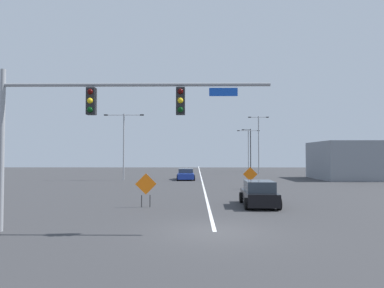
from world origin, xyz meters
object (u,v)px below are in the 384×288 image
Objects in this scene: street_lamp_far_right at (259,140)px; car_black_approaching at (259,194)px; street_lamp_near_left at (124,140)px; car_blue_near at (186,174)px; street_lamp_mid_left at (250,148)px; construction_sign_median_near at (146,186)px; construction_sign_right_shoulder at (250,175)px; street_lamp_mid_right at (248,146)px; traffic_signal_assembly at (93,113)px.

street_lamp_far_right reaches higher than car_black_approaching.
car_blue_near is at bearing 7.47° from street_lamp_near_left.
car_black_approaching is (-6.19, -41.63, -3.58)m from street_lamp_mid_left.
construction_sign_median_near is 0.41× the size of car_blue_near.
construction_sign_median_near is (-7.55, -10.34, 0.01)m from construction_sign_right_shoulder.
street_lamp_mid_right is at bearing 81.91° from car_black_approaching.
street_lamp_near_left is (-4.53, 26.79, 0.20)m from traffic_signal_assembly.
construction_sign_right_shoulder is at bearing -99.12° from street_lamp_mid_left.
traffic_signal_assembly is 43.14m from street_lamp_far_right.
street_lamp_mid_left is at bearing 80.88° from construction_sign_right_shoulder.
construction_sign_right_shoulder is 1.00× the size of construction_sign_median_near.
street_lamp_mid_left reaches higher than street_lamp_mid_right.
traffic_signal_assembly is 1.34× the size of street_lamp_near_left.
street_lamp_near_left is at bearing 121.04° from car_black_approaching.
car_blue_near is at bearing 84.26° from traffic_signal_assembly.
street_lamp_far_right is 25.26m from construction_sign_right_shoulder.
construction_sign_median_near reaches higher than car_blue_near.
construction_sign_median_near is at bearing -126.14° from construction_sign_right_shoulder.
street_lamp_far_right is at bearing 71.03° from traffic_signal_assembly.
construction_sign_median_near is at bearing -175.72° from car_black_approaching.
car_black_approaching is at bearing -58.96° from street_lamp_near_left.
car_black_approaching reaches higher than car_blue_near.
traffic_signal_assembly is 27.17m from street_lamp_near_left.
traffic_signal_assembly is at bearing -117.97° from construction_sign_right_shoulder.
street_lamp_near_left reaches higher than construction_sign_right_shoulder.
street_lamp_far_right is at bearing -85.60° from street_lamp_mid_right.
street_lamp_near_left is 21.76m from construction_sign_median_near.
street_lamp_near_left is at bearing 99.60° from traffic_signal_assembly.
street_lamp_mid_left reaches higher than car_black_approaching.
street_lamp_near_left is at bearing -130.61° from street_lamp_mid_left.
street_lamp_mid_right is 23.03m from car_blue_near.
street_lamp_mid_left is 0.98× the size of street_lamp_near_left.
street_lamp_far_right is 1.17× the size of street_lamp_near_left.
car_black_approaching is at bearing 40.76° from traffic_signal_assembly.
traffic_signal_assembly reaches higher than car_black_approaching.
car_black_approaching is (-1.09, -9.85, -0.51)m from construction_sign_right_shoulder.
traffic_signal_assembly is at bearing -139.24° from car_black_approaching.
construction_sign_median_near is at bearing -106.46° from street_lamp_mid_right.
construction_sign_right_shoulder is at bearing -102.27° from street_lamp_far_right.
car_blue_near is (2.79, 27.75, -3.95)m from traffic_signal_assembly.
street_lamp_far_right is at bearing 69.68° from construction_sign_median_near.
street_lamp_far_right reaches higher than street_lamp_near_left.
car_black_approaching is at bearing -100.58° from street_lamp_far_right.
construction_sign_median_near is (-12.31, -41.67, -3.34)m from street_lamp_mid_right.
street_lamp_mid_right reaches higher than traffic_signal_assembly.
construction_sign_right_shoulder is (-4.76, -31.33, -3.35)m from street_lamp_mid_right.
street_lamp_mid_right is at bearing 49.33° from street_lamp_near_left.
street_lamp_mid_left is at bearing 52.69° from street_lamp_mid_right.
car_black_approaching is 21.72m from car_blue_near.
car_blue_near is at bearing 117.69° from construction_sign_right_shoulder.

